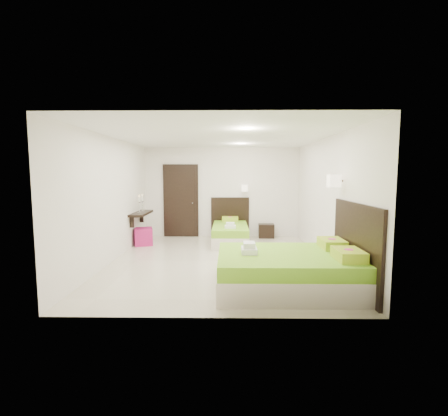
{
  "coord_description": "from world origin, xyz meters",
  "views": [
    {
      "loc": [
        0.2,
        -6.74,
        1.84
      ],
      "look_at": [
        0.1,
        0.3,
        1.1
      ],
      "focal_mm": 26.0,
      "sensor_mm": 36.0,
      "label": 1
    }
  ],
  "objects_px": {
    "nightstand": "(266,231)",
    "ottoman": "(144,237)",
    "bed_double": "(292,268)",
    "bed_single": "(230,232)"
  },
  "relations": [
    {
      "from": "bed_single",
      "to": "ottoman",
      "type": "bearing_deg",
      "value": -170.57
    },
    {
      "from": "bed_double",
      "to": "ottoman",
      "type": "xyz_separation_m",
      "value": [
        -3.24,
        3.17,
        -0.11
      ]
    },
    {
      "from": "bed_double",
      "to": "nightstand",
      "type": "xyz_separation_m",
      "value": [
        0.07,
        4.23,
        -0.13
      ]
    },
    {
      "from": "bed_double",
      "to": "ottoman",
      "type": "height_order",
      "value": "bed_double"
    },
    {
      "from": "bed_double",
      "to": "nightstand",
      "type": "relative_size",
      "value": 5.01
    },
    {
      "from": "bed_double",
      "to": "ottoman",
      "type": "relative_size",
      "value": 5.0
    },
    {
      "from": "bed_double",
      "to": "ottoman",
      "type": "bearing_deg",
      "value": 135.61
    },
    {
      "from": "bed_single",
      "to": "nightstand",
      "type": "height_order",
      "value": "bed_single"
    },
    {
      "from": "ottoman",
      "to": "bed_double",
      "type": "bearing_deg",
      "value": -44.39
    },
    {
      "from": "nightstand",
      "to": "ottoman",
      "type": "distance_m",
      "value": 3.47
    }
  ]
}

